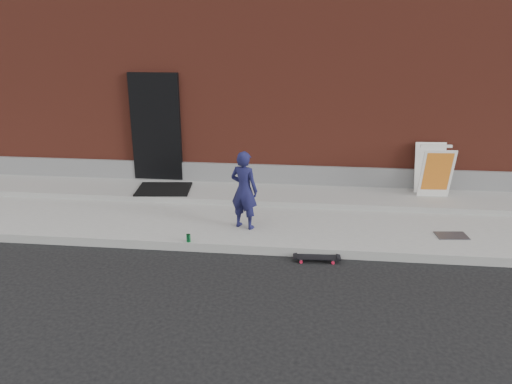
# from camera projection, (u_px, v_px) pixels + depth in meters

# --- Properties ---
(ground) EXTENTS (80.00, 80.00, 0.00)m
(ground) POSITION_uv_depth(u_px,v_px,m) (266.00, 255.00, 7.87)
(ground) COLOR black
(ground) RESTS_ON ground
(sidewalk) EXTENTS (20.00, 3.00, 0.15)m
(sidewalk) POSITION_uv_depth(u_px,v_px,m) (273.00, 216.00, 9.26)
(sidewalk) COLOR gray
(sidewalk) RESTS_ON ground
(apron) EXTENTS (20.00, 1.20, 0.10)m
(apron) POSITION_uv_depth(u_px,v_px,m) (277.00, 194.00, 10.07)
(apron) COLOR gray
(apron) RESTS_ON sidewalk
(building) EXTENTS (20.00, 8.10, 5.00)m
(building) POSITION_uv_depth(u_px,v_px,m) (290.00, 60.00, 13.65)
(building) COLOR maroon
(building) RESTS_ON ground
(child) EXTENTS (0.57, 0.47, 1.34)m
(child) POSITION_uv_depth(u_px,v_px,m) (244.00, 190.00, 8.36)
(child) COLOR #171740
(child) RESTS_ON sidewalk
(skateboard) EXTENTS (0.71, 0.22, 0.08)m
(skateboard) POSITION_uv_depth(u_px,v_px,m) (317.00, 258.00, 7.65)
(skateboard) COLOR red
(skateboard) RESTS_ON ground
(pizza_sign) EXTENTS (0.65, 0.75, 1.01)m
(pizza_sign) POSITION_uv_depth(u_px,v_px,m) (434.00, 170.00, 9.72)
(pizza_sign) COLOR silver
(pizza_sign) RESTS_ON apron
(soda_can) EXTENTS (0.08, 0.08, 0.13)m
(soda_can) POSITION_uv_depth(u_px,v_px,m) (188.00, 238.00, 7.98)
(soda_can) COLOR #1B8A44
(soda_can) RESTS_ON sidewalk
(doormat) EXTENTS (1.15, 0.97, 0.03)m
(doormat) POSITION_uv_depth(u_px,v_px,m) (164.00, 189.00, 10.17)
(doormat) COLOR black
(doormat) RESTS_ON apron
(utility_plate) EXTENTS (0.53, 0.37, 0.02)m
(utility_plate) POSITION_uv_depth(u_px,v_px,m) (452.00, 236.00, 8.21)
(utility_plate) COLOR #4D4C51
(utility_plate) RESTS_ON sidewalk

